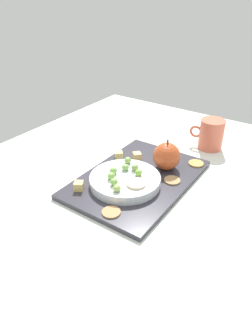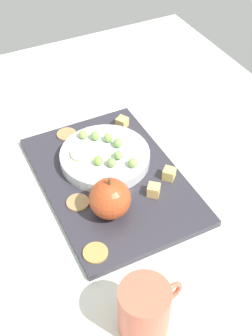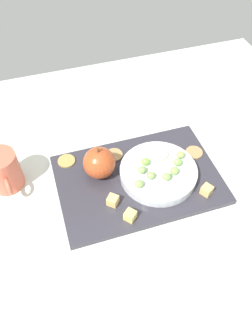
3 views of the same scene
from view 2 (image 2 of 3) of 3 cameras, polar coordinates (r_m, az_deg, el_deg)
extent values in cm
cube|color=silver|center=(90.11, -2.34, -2.58)|extent=(113.46, 99.24, 4.53)
cube|color=#33313A|center=(87.72, -1.85, -1.44)|extent=(37.46, 25.46, 1.33)
cylinder|color=silver|center=(89.77, -2.68, 1.42)|extent=(17.98, 17.98, 2.25)
sphere|color=#BA4923|center=(78.32, -2.05, -3.92)|extent=(7.47, 7.47, 7.47)
cylinder|color=brown|center=(75.15, -2.13, -1.71)|extent=(0.50, 0.50, 1.20)
cube|color=#E7C36F|center=(98.17, -0.50, 5.82)|extent=(3.01, 3.01, 2.20)
cube|color=#F1C973|center=(83.42, 3.53, -2.82)|extent=(3.10, 3.10, 2.20)
cube|color=#E9CF6F|center=(86.66, 5.50, -0.73)|extent=(3.10, 3.10, 2.20)
cylinder|color=#A98555|center=(82.88, -6.15, -4.38)|extent=(4.24, 4.24, 0.40)
cylinder|color=tan|center=(75.69, -3.90, -10.70)|extent=(4.24, 4.24, 0.40)
cylinder|color=tan|center=(97.29, -7.55, 4.28)|extent=(4.24, 4.24, 0.40)
ellipsoid|color=#87AE5F|center=(85.33, -1.70, 0.51)|extent=(1.98, 1.78, 1.73)
ellipsoid|color=#87C24B|center=(86.13, -3.55, 0.95)|extent=(1.98, 1.78, 1.74)
ellipsoid|color=#8BC259|center=(91.04, -2.25, 3.87)|extent=(1.98, 1.78, 1.83)
ellipsoid|color=#8DB95D|center=(85.51, 0.88, 0.67)|extent=(1.98, 1.78, 1.77)
ellipsoid|color=#88BE5C|center=(89.75, -1.01, 3.22)|extent=(1.98, 1.78, 1.86)
ellipsoid|color=#9BBB5C|center=(92.30, -5.46, 4.27)|extent=(1.98, 1.78, 1.67)
ellipsoid|color=#8BB760|center=(87.19, -0.97, 1.66)|extent=(1.98, 1.78, 1.67)
ellipsoid|color=#88BC59|center=(91.63, -3.92, 4.11)|extent=(1.98, 1.78, 1.86)
cylinder|color=beige|center=(88.70, -5.58, 1.83)|extent=(4.66, 4.66, 0.60)
cylinder|color=#D9654B|center=(66.51, 2.31, -17.61)|extent=(7.49, 7.49, 9.44)
torus|color=#D9654B|center=(68.17, 5.76, -15.43)|extent=(1.39, 4.07, 4.00)
camera|label=1|loc=(1.16, -36.41, 27.98)|focal=32.63mm
camera|label=3|loc=(0.80, 42.98, 34.66)|focal=35.43mm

